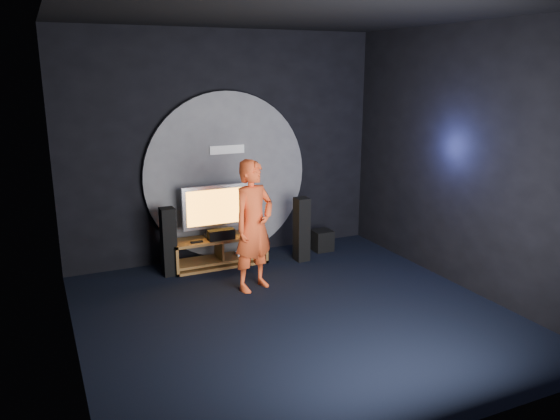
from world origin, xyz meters
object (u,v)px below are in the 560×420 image
object	(u,v)px
tower_speaker_right	(302,229)
player	(254,226)
tv	(217,209)
tower_speaker_left	(169,242)
subwoofer	(322,240)
media_console	(220,253)

from	to	relation	value
tower_speaker_right	player	xyz separation A→B (m)	(-1.10, -0.75, 0.39)
tower_speaker_right	player	size ratio (longest dim) A/B	0.56
tv	tower_speaker_left	bearing A→B (deg)	-170.22
tv	player	size ratio (longest dim) A/B	0.59
tv	player	distance (m)	1.13
tower_speaker_right	subwoofer	bearing A→B (deg)	28.85
media_console	tv	world-z (taller)	tv
tower_speaker_left	player	bearing A→B (deg)	-46.57
tower_speaker_left	player	xyz separation A→B (m)	(0.93, -0.98, 0.39)
tv	tower_speaker_right	xyz separation A→B (m)	(1.25, -0.37, -0.38)
subwoofer	tv	bearing A→B (deg)	177.34
player	media_console	bearing A→B (deg)	76.64
tv	tower_speaker_left	distance (m)	0.88
tower_speaker_left	media_console	bearing A→B (deg)	4.88
tower_speaker_right	player	world-z (taller)	player
tower_speaker_right	media_console	bearing A→B (deg)	166.22
media_console	subwoofer	distance (m)	1.77
media_console	tower_speaker_right	size ratio (longest dim) A/B	1.43
tower_speaker_left	subwoofer	size ratio (longest dim) A/B	2.95
media_console	tower_speaker_left	bearing A→B (deg)	-175.12
subwoofer	tower_speaker_left	bearing A→B (deg)	-178.83
tv	player	xyz separation A→B (m)	(0.15, -1.12, 0.01)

